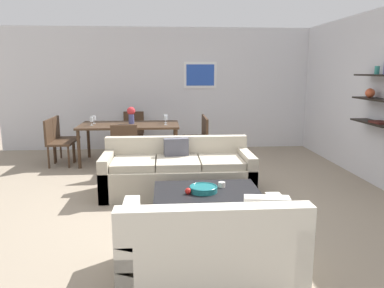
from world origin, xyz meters
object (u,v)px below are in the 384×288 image
(centerpiece_vase, at_px, (131,114))
(wine_glass_right_near, at_px, (165,118))
(dining_chair_right_far, at_px, (198,134))
(loveseat_white, at_px, (210,246))
(decorative_bowl, at_px, (203,189))
(wine_glass_left_near, at_px, (91,120))
(candle_jar, at_px, (222,185))
(dining_chair_foot, at_px, (125,146))
(dining_chair_right_near, at_px, (200,138))
(wine_glass_left_far, at_px, (94,118))
(sofa_beige, at_px, (178,173))
(wine_glass_right_far, at_px, (165,117))
(dining_chair_left_far, at_px, (62,135))
(apple_on_coffee_table, at_px, (188,191))
(coffee_table, at_px, (207,207))
(dining_chair_left_near, at_px, (55,140))
(dining_table, at_px, (130,127))
(dining_chair_head, at_px, (134,129))

(centerpiece_vase, bearing_deg, wine_glass_right_near, -14.96)
(dining_chair_right_far, bearing_deg, wine_glass_right_near, -152.06)
(loveseat_white, relative_size, centerpiece_vase, 4.57)
(decorative_bowl, xyz_separation_m, wine_glass_left_near, (-1.82, 2.93, 0.44))
(candle_jar, bearing_deg, dining_chair_right_far, 90.12)
(dining_chair_right_far, relative_size, dining_chair_foot, 1.00)
(dining_chair_right_near, bearing_deg, wine_glass_left_near, 177.18)
(loveseat_white, height_order, centerpiece_vase, centerpiece_vase)
(wine_glass_left_far, bearing_deg, decorative_bowl, -60.26)
(sofa_beige, bearing_deg, decorative_bowl, -77.11)
(dining_chair_right_near, distance_m, centerpiece_vase, 1.42)
(dining_chair_right_near, distance_m, wine_glass_right_far, 0.82)
(dining_chair_left_far, relative_size, wine_glass_right_near, 5.04)
(apple_on_coffee_table, xyz_separation_m, dining_chair_left_far, (-2.29, 3.35, 0.09))
(candle_jar, height_order, dining_chair_foot, dining_chair_foot)
(loveseat_white, relative_size, candle_jar, 17.62)
(candle_jar, xyz_separation_m, dining_chair_foot, (-1.36, 1.99, 0.09))
(loveseat_white, distance_m, dining_chair_left_far, 5.08)
(coffee_table, relative_size, wine_glass_right_near, 7.11)
(dining_chair_right_far, xyz_separation_m, dining_chair_foot, (-1.35, -1.13, 0.00))
(wine_glass_right_near, bearing_deg, coffee_table, -80.87)
(dining_chair_left_far, xyz_separation_m, dining_chair_left_near, (0.00, -0.45, 0.00))
(sofa_beige, relative_size, decorative_bowl, 6.52)
(dining_chair_left_near, height_order, wine_glass_right_near, wine_glass_right_near)
(wine_glass_right_far, bearing_deg, dining_table, -169.94)
(dining_chair_right_far, relative_size, centerpiece_vase, 2.69)
(wine_glass_left_far, bearing_deg, candle_jar, -55.76)
(dining_chair_right_far, xyz_separation_m, centerpiece_vase, (-1.32, -0.17, 0.44))
(decorative_bowl, height_order, apple_on_coffee_table, apple_on_coffee_table)
(apple_on_coffee_table, bearing_deg, wine_glass_right_far, 94.22)
(dining_chair_left_near, relative_size, dining_chair_foot, 1.00)
(loveseat_white, height_order, dining_chair_left_near, dining_chair_left_near)
(dining_chair_foot, bearing_deg, apple_on_coffee_table, -67.12)
(wine_glass_right_near, distance_m, centerpiece_vase, 0.69)
(dining_chair_right_near, height_order, wine_glass_left_near, wine_glass_left_near)
(candle_jar, bearing_deg, centerpiece_vase, 114.18)
(decorative_bowl, distance_m, wine_glass_left_near, 3.48)
(candle_jar, height_order, wine_glass_right_near, wine_glass_right_near)
(loveseat_white, relative_size, decorative_bowl, 4.53)
(dining_table, height_order, centerpiece_vase, centerpiece_vase)
(apple_on_coffee_table, relative_size, dining_chair_left_near, 0.08)
(wine_glass_left_near, bearing_deg, decorative_bowl, -58.23)
(candle_jar, bearing_deg, wine_glass_right_near, 103.45)
(dining_chair_head, height_order, dining_chair_foot, same)
(candle_jar, distance_m, apple_on_coffee_table, 0.48)
(dining_chair_right_far, bearing_deg, apple_on_coffee_table, -97.10)
(dining_chair_left_near, bearing_deg, decorative_bowl, -48.86)
(wine_glass_right_far, xyz_separation_m, wine_glass_left_far, (-1.39, -0.00, -0.01))
(dining_chair_right_near, bearing_deg, dining_chair_right_far, 90.00)
(wine_glass_right_far, bearing_deg, coffee_table, -81.57)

